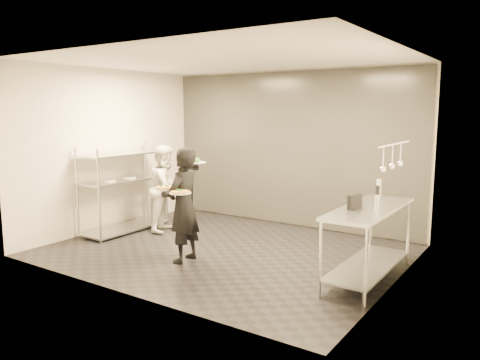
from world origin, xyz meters
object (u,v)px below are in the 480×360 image
Objects in this scene: pizza_plate_near at (166,188)px; pos_monitor at (355,201)px; salad_plate at (195,161)px; chef at (166,188)px; pizza_plate_far at (180,192)px; pass_rack at (124,187)px; bottle_clear at (377,202)px; bottle_dark at (377,193)px; bottle_green at (379,188)px; prep_counter at (369,231)px; waiter at (184,205)px.

pizza_plate_near is 2.50m from pos_monitor.
pos_monitor is at bearing 4.59° from salad_plate.
pizza_plate_far is at bearing -153.01° from chef.
pass_rack is at bearing 168.64° from salad_plate.
salad_plate is 1.71× the size of bottle_clear.
bottle_dark is (3.65, 0.12, 0.27)m from chef.
salad_plate is at bearing -152.39° from bottle_green.
prep_counter is 0.91m from bottle_green.
pos_monitor reaches higher than pizza_plate_far.
pass_rack is 0.72m from chef.
pos_monitor reaches higher than bottle_clear.
pass_rack reaches higher than pizza_plate_far.
waiter is at bearing -165.60° from bottle_clear.
pass_rack is 0.89× the size of prep_counter.
waiter reaches higher than prep_counter.
pizza_plate_far is (0.31, -0.07, -0.02)m from pizza_plate_near.
bottle_dark reaches higher than pos_monitor.
chef reaches higher than bottle_dark.
pizza_plate_near is at bearing -102.16° from salad_plate.
pass_rack is at bearing 155.70° from pizza_plate_far.
prep_counter is at bearing 72.35° from pos_monitor.
pizza_plate_near is (-2.52, -0.89, 0.42)m from prep_counter.
pos_monitor is (3.61, -0.60, 0.26)m from chef.
chef is (0.60, 0.40, -0.02)m from pass_rack.
bottle_dark is at bearing 114.09° from waiter.
prep_counter is at bearing -79.59° from bottle_green.
bottle_dark is at bearing -76.12° from bottle_green.
bottle_dark is at bearing 21.23° from salad_plate.
pizza_plate_far is (0.14, -0.23, 0.23)m from waiter.
salad_plate reaches higher than pos_monitor.
salad_plate is at bearing 109.78° from pizza_plate_far.
pass_rack is 6.39× the size of pos_monitor.
pass_rack is 4.27m from bottle_green.
pass_rack reaches higher than pizza_plate_near.
waiter reaches higher than bottle_dark.
pass_rack reaches higher than pos_monitor.
bottle_green is at bearing 103.88° from bottle_dark.
bottle_green is at bearing 27.61° from salad_plate.
pizza_plate_near is 1.12× the size of pizza_plate_far.
chef is (-3.73, 0.40, 0.12)m from prep_counter.
waiter reaches higher than bottle_clear.
pos_monitor is (4.21, -0.20, 0.24)m from pass_rack.
bottle_clear is at bearing -73.00° from bottle_dark.
bottle_green is 1.24× the size of bottle_dark.
pizza_plate_far is 2.22m from pos_monitor.
pos_monitor is (2.40, 0.69, -0.04)m from pizza_plate_near.
salad_plate reaches higher than pizza_plate_near.
waiter is 4.93× the size of pizza_plate_near.
pass_rack is 5.54× the size of pizza_plate_far.
chef is 3.62m from bottle_green.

